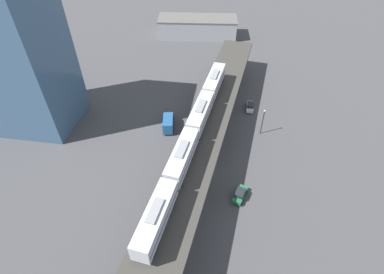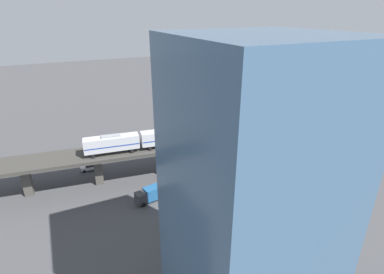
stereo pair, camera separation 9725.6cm
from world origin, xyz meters
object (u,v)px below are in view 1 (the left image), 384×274
Objects in this scene: street_car_white at (250,106)px; street_car_green at (240,194)px; street_lamp at (263,120)px; subway_train at (192,133)px; warehouse_building at (198,27)px; delivery_truck at (168,121)px; office_tower at (20,54)px.

street_car_green is at bearing -93.72° from street_car_white.
street_lamp is (2.49, -9.29, 3.17)m from street_car_white.
street_car_white is at bearing 62.80° from subway_train.
street_car_white is at bearing -65.56° from warehouse_building.
street_car_green is at bearing -28.56° from subway_train.
street_car_green is at bearing -102.63° from street_lamp.
warehouse_building reaches higher than delivery_truck.
warehouse_building is 64.92m from office_tower.
office_tower reaches higher than warehouse_building.
warehouse_building is (-17.86, 72.19, 2.47)m from street_car_green.
warehouse_building is (-0.04, 53.55, 1.65)m from delivery_truck.
office_tower is at bearing -119.10° from warehouse_building.
delivery_truck is (-17.82, 18.64, 0.82)m from street_car_green.
street_car_white is 0.60× the size of delivery_truck.
subway_train is at bearing -16.52° from office_tower.
subway_train is at bearing -59.55° from delivery_truck.
street_lamp is at bearing -74.98° from street_car_white.
subway_train reaches higher than street_car_white.
street_car_white is at bearing 105.02° from street_lamp.
warehouse_building reaches higher than street_car_white.
delivery_truck is at bearing 3.19° from office_tower.
subway_train is 67.52m from warehouse_building.
street_lamp reaches higher than delivery_truck.
subway_train is at bearing -117.20° from street_car_white.
subway_train reaches higher than street_car_green.
street_lamp is 0.24× the size of warehouse_building.
street_lamp reaches higher than warehouse_building.
street_car_green is at bearing -19.19° from office_tower.
warehouse_building is at bearing 112.86° from street_lamp.
subway_train reaches higher than street_lamp.
street_car_white is at bearing 27.25° from delivery_truck.
delivery_truck is at bearing -152.75° from street_car_white.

